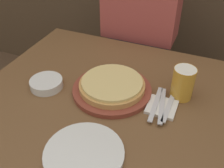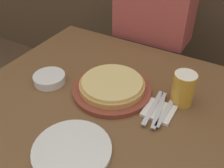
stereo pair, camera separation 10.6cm
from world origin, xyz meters
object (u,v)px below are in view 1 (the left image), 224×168
beer_glass (183,82)px  side_bowl (46,83)px  dinner_knife (162,105)px  diner_person (139,45)px  fork (156,104)px  pizza_on_board (112,87)px  spoon (169,107)px  dinner_plate (85,154)px

beer_glass → side_bowl: size_ratio=0.97×
dinner_knife → beer_glass: bearing=62.3°
diner_person → fork: bearing=-66.8°
pizza_on_board → fork: bearing=-5.8°
fork → spoon: bearing=-0.0°
dinner_knife → spoon: same height
side_bowl → spoon: bearing=6.4°
fork → spoon: 0.05m
dinner_plate → diner_person: (-0.11, 0.90, -0.10)m
dinner_plate → fork: size_ratio=1.24×
fork → diner_person: size_ratio=0.16×
beer_glass → diner_person: 0.61m
pizza_on_board → diner_person: 0.58m
side_bowl → spoon: 0.51m
dinner_knife → spoon: size_ratio=1.18×
pizza_on_board → side_bowl: (-0.27, -0.08, -0.01)m
side_bowl → dinner_knife: bearing=6.7°
side_bowl → fork: size_ratio=0.66×
pizza_on_board → dinner_knife: (0.21, -0.02, -0.01)m
dinner_knife → diner_person: size_ratio=0.16×
beer_glass → spoon: beer_glass is taller
diner_person → spoon: bearing=-62.8°
dinner_plate → dinner_knife: size_ratio=1.24×
pizza_on_board → dinner_knife: pizza_on_board is taller
side_bowl → spoon: side_bowl is taller
beer_glass → pizza_on_board: bearing=-163.3°
side_bowl → dinner_knife: side_bowl is taller
pizza_on_board → dinner_plate: pizza_on_board is taller
pizza_on_board → beer_glass: 0.28m
diner_person → beer_glass: bearing=-56.1°
dinner_plate → diner_person: bearing=97.0°
fork → beer_glass: bearing=52.2°
pizza_on_board → spoon: bearing=-4.6°
pizza_on_board → dinner_knife: size_ratio=1.58×
beer_glass → diner_person: (-0.33, 0.49, -0.16)m
spoon → diner_person: diner_person is taller
side_bowl → fork: bearing=7.1°
dinner_knife → spoon: bearing=0.0°
beer_glass → side_bowl: beer_glass is taller
beer_glass → fork: beer_glass is taller
dinner_plate → dinner_knife: 0.35m
beer_glass → dinner_knife: bearing=-117.7°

